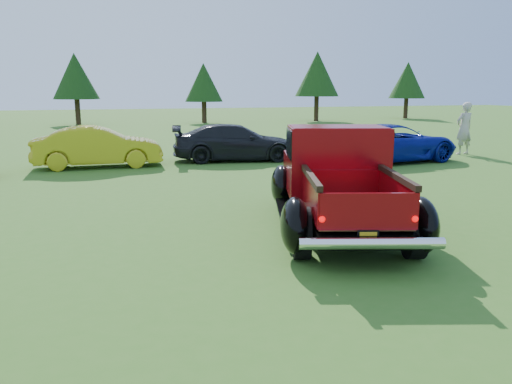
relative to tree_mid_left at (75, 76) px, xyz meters
name	(u,v)px	position (x,y,z in m)	size (l,w,h in m)	color
ground	(238,249)	(3.00, -31.00, -3.38)	(120.00, 120.00, 0.00)	#36651D
tree_mid_left	(75,76)	(0.00, 0.00, 0.00)	(3.20, 3.20, 5.00)	#332114
tree_mid_right	(204,83)	(9.00, -1.00, -0.41)	(2.82, 2.82, 4.40)	#332114
tree_east	(317,74)	(18.00, -1.50, 0.27)	(3.46, 3.46, 5.40)	#332114
tree_far_east	(407,80)	(27.00, -0.50, -0.14)	(3.07, 3.07, 4.80)	#332114
pickup_truck	(336,178)	(5.15, -30.11, -2.52)	(3.45, 5.22, 1.82)	black
show_car_yellow	(98,147)	(1.07, -21.44, -2.72)	(1.40, 4.00, 1.32)	gold
show_car_grey	(236,142)	(5.71, -21.31, -2.74)	(1.79, 4.40, 1.28)	black
show_car_blue	(392,143)	(10.80, -23.30, -2.73)	(2.17, 4.71, 1.31)	navy
spectator	(464,128)	(14.50, -22.47, -2.38)	(0.73, 0.48, 2.00)	#B0A799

